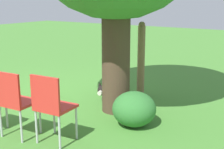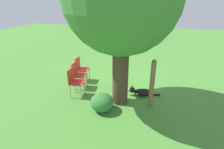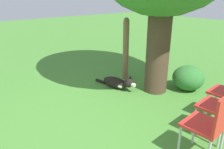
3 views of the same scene
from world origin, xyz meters
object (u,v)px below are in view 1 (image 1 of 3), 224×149
object	(u,v)px
dog	(109,90)
red_chair_1	(14,99)
red_chair_2	(51,104)
fence_post	(141,60)

from	to	relation	value
dog	red_chair_1	xyz separation A→B (m)	(2.22, -0.03, 0.43)
red_chair_1	red_chair_2	xyz separation A→B (m)	(-0.13, 0.55, 0.00)
fence_post	red_chair_1	xyz separation A→B (m)	(2.54, -0.56, -0.18)
dog	red_chair_1	world-z (taller)	red_chair_1
dog	fence_post	world-z (taller)	fence_post
red_chair_1	red_chair_2	distance (m)	0.57
dog	red_chair_1	bearing A→B (deg)	-12.64
fence_post	red_chair_2	xyz separation A→B (m)	(2.41, -0.01, -0.18)
dog	red_chair_2	size ratio (longest dim) A/B	1.14
fence_post	red_chair_1	distance (m)	2.61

